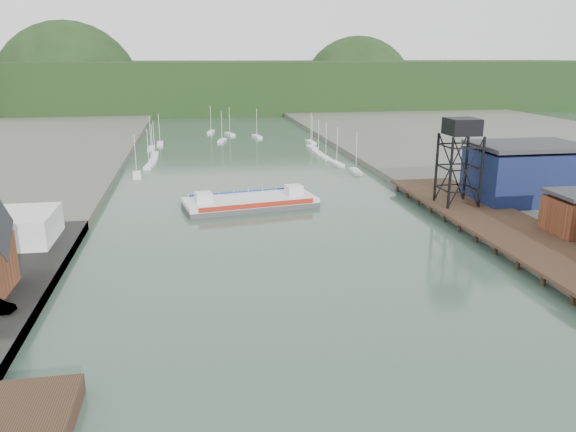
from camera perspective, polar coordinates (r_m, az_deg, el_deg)
name	(u,v)px	position (r m, az deg, el deg)	size (l,w,h in m)	color
ground	(373,425)	(49.43, 8.65, -20.22)	(600.00, 600.00, 0.00)	#2E483A
east_pier	(502,224)	(100.59, 20.88, -0.76)	(14.00, 70.00, 2.45)	black
lift_tower	(462,132)	(108.08, 17.23, 8.15)	(6.50, 6.50, 16.00)	black
blue_shed	(525,173)	(118.54, 22.96, 4.02)	(20.50, 14.50, 11.30)	black
marina_sailboats	(236,150)	(178.94, -5.27, 6.68)	(57.71, 92.65, 0.90)	silver
distant_hills	(206,89)	(339.64, -8.29, 12.66)	(500.00, 120.00, 80.00)	black
chain_ferry	(250,202)	(111.76, -3.87, 1.44)	(27.20, 14.62, 3.72)	#454547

